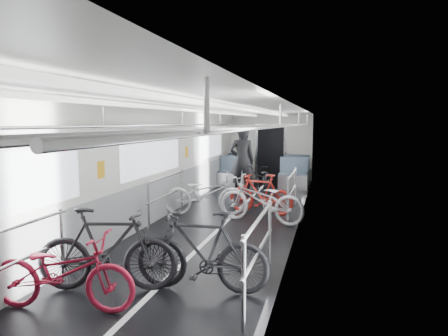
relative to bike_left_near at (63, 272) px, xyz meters
The scene contains 10 objects.
car_shell 5.84m from the bike_left_near, 82.36° to the left, with size 3.02×14.01×2.41m.
bike_left_near is the anchor object (origin of this frame).
bike_left_mid 0.64m from the bike_left_near, 71.32° to the left, with size 0.50×1.77×1.06m, color black.
bike_left_far 4.86m from the bike_left_near, 88.34° to the left, with size 0.66×1.88×0.99m, color #BABBC0.
bike_right_near 1.61m from the bike_left_near, 33.17° to the left, with size 0.49×1.72×1.03m, color black.
bike_right_mid 4.70m from the bike_left_near, 71.50° to the left, with size 0.66×1.88×0.99m, color silver.
bike_right_far 5.45m from the bike_left_near, 75.61° to the left, with size 0.44×1.55×0.93m, color red.
bike_aisle 7.47m from the bike_left_near, 82.11° to the left, with size 0.62×1.78×0.94m, color black.
person_standing 7.53m from the bike_left_near, 86.72° to the left, with size 0.73×0.48×2.01m, color black.
person_seated 9.68m from the bike_left_near, 90.20° to the left, with size 0.83×0.65×1.71m, color #2F2C34.
Camera 1 is at (2.07, -7.66, 2.11)m, focal length 32.00 mm.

